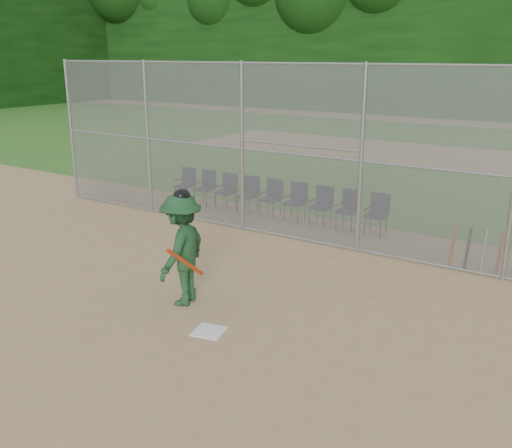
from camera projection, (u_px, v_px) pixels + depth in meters
The scene contains 17 objects.
ground at pixel (170, 330), 8.94m from camera, with size 100.00×100.00×0.00m, color tan.
grass_strip at pixel (460, 158), 23.43m from camera, with size 100.00×100.00×0.00m, color #306C20.
dirt_patch_far at pixel (460, 158), 23.43m from camera, with size 24.00×24.00×0.00m, color tan.
backstop_fence at pixel (318, 153), 12.37m from camera, with size 16.09×0.09×4.00m.
treeline at pixel (486, 19), 23.46m from camera, with size 81.00×60.00×11.00m.
home_plate at pixel (209, 331), 8.86m from camera, with size 0.45×0.45×0.02m, color white.
batter_at_plate at pixel (182, 249), 9.64m from camera, with size 1.01×1.42×2.03m.
spare_bats at pixel (476, 249), 11.33m from camera, with size 0.96×0.35×0.84m.
chair_0 at pixel (184, 185), 16.57m from camera, with size 0.54×0.52×0.96m, color #0E1436, non-canonical shape.
chair_1 at pixel (204, 188), 16.18m from camera, with size 0.54×0.52×0.96m, color #0E1436, non-canonical shape.
chair_2 at pixel (225, 191), 15.80m from camera, with size 0.54×0.52×0.96m, color #0E1436, non-canonical shape.
chair_3 at pixel (247, 195), 15.42m from camera, with size 0.54×0.52×0.96m, color #0E1436, non-canonical shape.
chair_4 at pixel (271, 198), 15.04m from camera, with size 0.54×0.52×0.96m, color #0E1436, non-canonical shape.
chair_5 at pixel (295, 202), 14.66m from camera, with size 0.54×0.52×0.96m, color #0E1436, non-canonical shape.
chair_6 at pixel (321, 206), 14.28m from camera, with size 0.54×0.52×0.96m, color #0E1436, non-canonical shape.
chair_7 at pixel (348, 210), 13.90m from camera, with size 0.54×0.52×0.96m, color #0E1436, non-canonical shape.
chair_8 at pixel (376, 215), 13.52m from camera, with size 0.54×0.52×0.96m, color #0E1436, non-canonical shape.
Camera 1 is at (5.51, -6.06, 4.16)m, focal length 40.00 mm.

